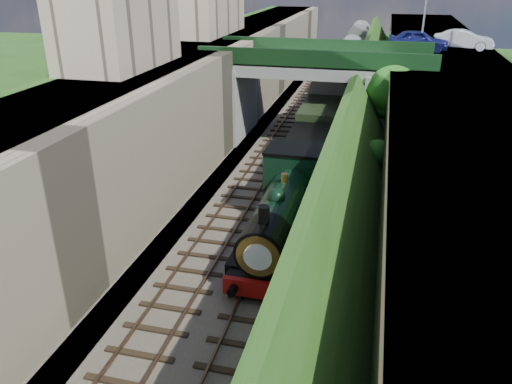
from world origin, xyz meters
TOP-DOWN VIEW (x-y plane):
  - ground at (0.00, 0.00)m, footprint 160.00×160.00m
  - trackbed at (0.00, 20.00)m, footprint 10.00×90.00m
  - retaining_wall at (-5.50, 20.00)m, footprint 1.00×90.00m
  - street_plateau_left at (-9.00, 20.00)m, footprint 6.00×90.00m
  - street_plateau_right at (9.50, 20.00)m, footprint 8.00×90.00m
  - embankment_slope at (4.97, 17.13)m, footprint 4.74×90.00m
  - track_left at (-2.00, 20.00)m, footprint 2.50×90.00m
  - track_right at (1.20, 20.00)m, footprint 2.50×90.00m
  - road_bridge at (0.94, 24.00)m, footprint 16.00×6.40m
  - building_near at (-9.50, 14.00)m, footprint 4.00×8.00m
  - tree at (5.91, 21.66)m, footprint 3.60×3.80m
  - lamppost at (7.73, 29.37)m, footprint 0.87×0.15m
  - car_blue at (7.49, 29.73)m, footprint 4.67×2.05m
  - car_silver at (10.99, 31.26)m, footprint 4.67×2.13m
  - locomotive at (1.20, 7.97)m, footprint 3.10×10.22m
  - tender at (1.20, 15.33)m, footprint 2.70×6.00m
  - coach_front at (1.20, 27.93)m, footprint 2.90×18.00m
  - coach_middle at (1.20, 46.73)m, footprint 2.90×18.00m
  - coach_rear at (1.20, 65.53)m, footprint 2.90×18.00m

SIDE VIEW (x-z plane):
  - ground at x=0.00m, z-range 0.00..0.00m
  - trackbed at x=0.00m, z-range 0.00..0.20m
  - track_left at x=-2.00m, z-range 0.15..0.35m
  - track_right at x=1.20m, z-range 0.15..0.35m
  - tender at x=1.20m, z-range 0.09..3.14m
  - locomotive at x=1.20m, z-range -0.02..3.81m
  - coach_front at x=1.20m, z-range 0.20..3.90m
  - coach_middle at x=1.20m, z-range 0.20..3.90m
  - coach_rear at x=1.20m, z-range 0.20..3.90m
  - embankment_slope at x=4.97m, z-range -0.54..5.98m
  - street_plateau_right at x=9.50m, z-range 0.00..6.25m
  - retaining_wall at x=-5.50m, z-range 0.00..7.00m
  - street_plateau_left at x=-9.00m, z-range 0.00..7.00m
  - road_bridge at x=0.94m, z-range 0.45..7.70m
  - tree at x=5.91m, z-range 1.35..7.95m
  - car_silver at x=10.99m, z-range 6.25..7.73m
  - car_blue at x=7.49m, z-range 6.25..7.82m
  - building_near at x=-9.50m, z-range 7.00..11.00m
  - lamppost at x=7.73m, z-range 6.57..12.57m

